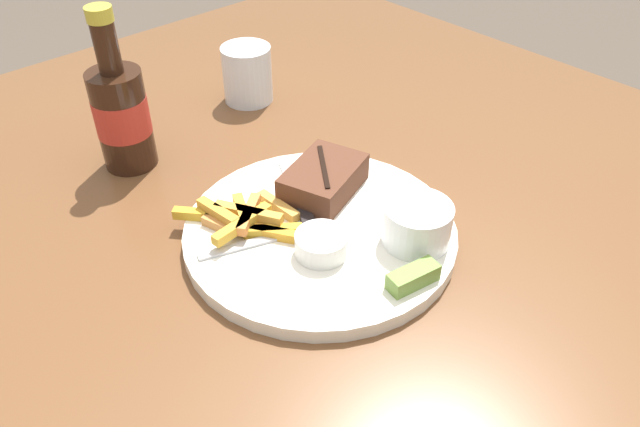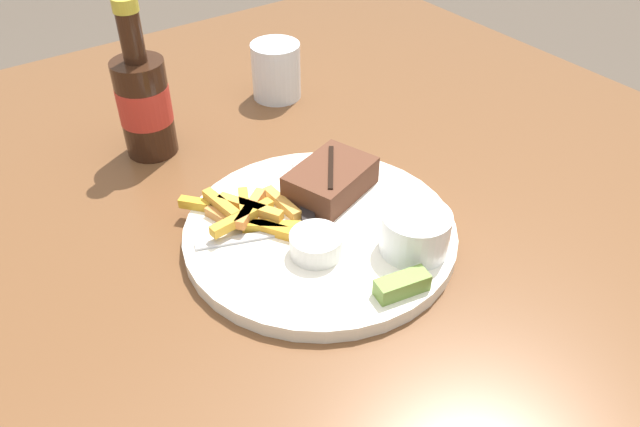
# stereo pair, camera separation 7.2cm
# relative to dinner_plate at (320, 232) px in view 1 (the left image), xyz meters

# --- Properties ---
(dining_table) EXTENTS (1.31, 1.41, 0.78)m
(dining_table) POSITION_rel_dinner_plate_xyz_m (0.00, 0.00, -0.08)
(dining_table) COLOR brown
(dining_table) RESTS_ON ground_plane
(dinner_plate) EXTENTS (0.32, 0.32, 0.02)m
(dinner_plate) POSITION_rel_dinner_plate_xyz_m (0.00, 0.00, 0.00)
(dinner_plate) COLOR silver
(dinner_plate) RESTS_ON dining_table
(steak_portion) EXTENTS (0.13, 0.11, 0.04)m
(steak_portion) POSITION_rel_dinner_plate_xyz_m (0.05, 0.05, 0.03)
(steak_portion) COLOR #512D1E
(steak_portion) RESTS_ON dinner_plate
(fries_pile) EXTENTS (0.11, 0.15, 0.02)m
(fries_pile) POSITION_rel_dinner_plate_xyz_m (-0.06, 0.06, 0.02)
(fries_pile) COLOR gold
(fries_pile) RESTS_ON dinner_plate
(coleslaw_cup) EXTENTS (0.08, 0.08, 0.05)m
(coleslaw_cup) POSITION_rel_dinner_plate_xyz_m (0.06, -0.09, 0.04)
(coleslaw_cup) COLOR white
(coleslaw_cup) RESTS_ON dinner_plate
(dipping_sauce_cup) EXTENTS (0.06, 0.06, 0.03)m
(dipping_sauce_cup) POSITION_rel_dinner_plate_xyz_m (-0.03, -0.03, 0.02)
(dipping_sauce_cup) COLOR silver
(dipping_sauce_cup) RESTS_ON dinner_plate
(pickle_spear) EXTENTS (0.06, 0.03, 0.02)m
(pickle_spear) POSITION_rel_dinner_plate_xyz_m (0.01, -0.14, 0.02)
(pickle_spear) COLOR olive
(pickle_spear) RESTS_ON dinner_plate
(fork_utensil) EXTENTS (0.13, 0.06, 0.00)m
(fork_utensil) POSITION_rel_dinner_plate_xyz_m (-0.08, 0.03, 0.01)
(fork_utensil) COLOR #B7B7BC
(fork_utensil) RESTS_ON dinner_plate
(knife_utensil) EXTENTS (0.09, 0.15, 0.01)m
(knife_utensil) POSITION_rel_dinner_plate_xyz_m (0.01, 0.04, 0.01)
(knife_utensil) COLOR #B7B7BC
(knife_utensil) RESTS_ON dinner_plate
(beer_bottle) EXTENTS (0.07, 0.07, 0.22)m
(beer_bottle) POSITION_rel_dinner_plate_xyz_m (-0.08, 0.30, 0.07)
(beer_bottle) COLOR black
(beer_bottle) RESTS_ON dining_table
(drinking_glass) EXTENTS (0.08, 0.08, 0.09)m
(drinking_glass) POSITION_rel_dinner_plate_xyz_m (0.15, 0.33, 0.04)
(drinking_glass) COLOR silver
(drinking_glass) RESTS_ON dining_table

